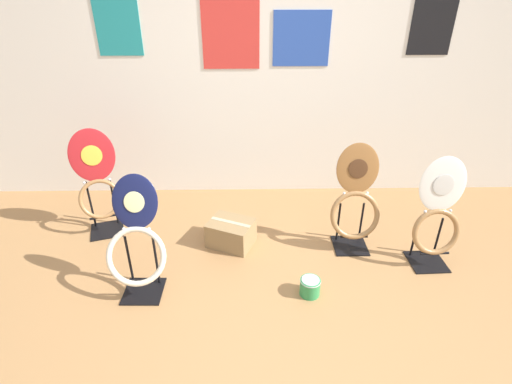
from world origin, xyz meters
The scene contains 8 objects.
ground_plane centered at (0.00, 0.00, 0.00)m, with size 14.00×14.00×0.00m, color #A37547.
wall_back centered at (0.00, 2.01, 1.30)m, with size 8.00×0.07×2.60m.
toilet_seat_display_white_plain centered at (1.20, 0.74, 0.41)m, with size 0.38×0.29×0.91m.
toilet_seat_display_navy_moon centered at (-1.01, 0.47, 0.42)m, with size 0.42×0.36×0.88m.
toilet_seat_display_woodgrain centered at (0.63, 0.97, 0.40)m, with size 0.40×0.28×0.91m.
toilet_seat_display_crimson_swirl centered at (-1.52, 1.25, 0.45)m, with size 0.41×0.36×0.93m.
paint_can centered at (0.21, 0.40, 0.07)m, with size 0.15×0.15×0.14m.
storage_box centered at (-0.38, 1.02, 0.11)m, with size 0.44×0.41×0.22m.
Camera 1 is at (-0.22, -1.76, 2.08)m, focal length 28.00 mm.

